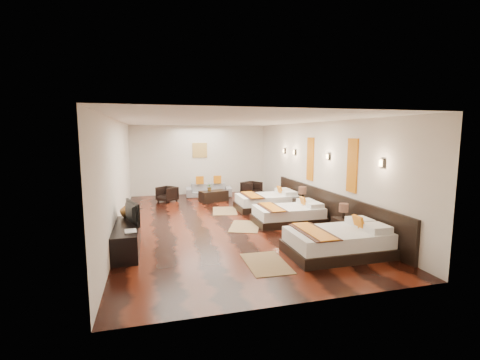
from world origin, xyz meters
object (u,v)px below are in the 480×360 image
object	(u,v)px
tv	(129,213)
figurine	(128,209)
armchair_left	(167,194)
tv_console	(127,238)
nightstand_b	(302,205)
bed_near	(338,242)
bed_far	(267,202)
bed_mid	(289,214)
nightstand_a	(343,225)
sofa	(209,190)
coffee_table	(214,196)
book	(125,232)
table_plant	(210,187)
armchair_right	(252,189)

from	to	relation	value
tv	figurine	xyz separation A→B (m)	(-0.05, 0.62, -0.05)
figurine	armchair_left	world-z (taller)	figurine
tv_console	tv	size ratio (longest dim) A/B	2.12
nightstand_b	tv_console	size ratio (longest dim) A/B	0.49
tv	figurine	world-z (taller)	tv
bed_near	nightstand_b	xyz separation A→B (m)	(0.75, 3.28, 0.04)
bed_far	bed_mid	bearing A→B (deg)	-90.03
nightstand_a	tv	size ratio (longest dim) A/B	0.96
figurine	nightstand_a	bearing A→B (deg)	-11.93
bed_mid	tv_console	xyz separation A→B (m)	(-4.19, -1.19, 0.03)
sofa	coffee_table	distance (m)	1.05
bed_mid	armchair_left	bearing A→B (deg)	128.49
book	table_plant	xyz separation A→B (m)	(2.59, 5.26, -0.03)
book	sofa	world-z (taller)	book
nightstand_a	armchair_left	world-z (taller)	nightstand_a
book	bed_far	bearing A→B (deg)	39.90
nightstand_a	table_plant	distance (m)	5.57
bed_near	nightstand_b	size ratio (longest dim) A/B	2.33
table_plant	tv	bearing A→B (deg)	-118.84
bed_far	armchair_left	bearing A→B (deg)	145.75
bed_near	table_plant	size ratio (longest dim) A/B	7.38
bed_mid	tv_console	size ratio (longest dim) A/B	1.04
bed_far	bed_near	bearing A→B (deg)	-89.99
armchair_right	bed_near	bearing A→B (deg)	-122.57
sofa	armchair_right	size ratio (longest dim) A/B	2.70
nightstand_b	book	world-z (taller)	nightstand_b
bed_near	sofa	bearing A→B (deg)	101.72
bed_far	figurine	world-z (taller)	figurine
armchair_right	coffee_table	world-z (taller)	armchair_right
tv_console	figurine	xyz separation A→B (m)	(0.00, 0.75, 0.46)
sofa	coffee_table	xyz separation A→B (m)	(-0.00, -1.05, -0.06)
bed_far	figurine	distance (m)	4.78
nightstand_a	coffee_table	distance (m)	5.47
bed_mid	figurine	bearing A→B (deg)	-173.92
bed_mid	bed_far	bearing A→B (deg)	89.97
figurine	bed_mid	bearing A→B (deg)	6.08
sofa	nightstand_b	bearing A→B (deg)	-54.32
nightstand_b	tv	xyz separation A→B (m)	(-4.89, -1.83, 0.49)
bed_near	bed_far	bearing A→B (deg)	90.01
figurine	table_plant	world-z (taller)	figurine
bed_far	nightstand_b	distance (m)	1.28
bed_near	tv_console	bearing A→B (deg)	162.45
tv_console	coffee_table	distance (m)	5.44
figurine	sofa	distance (m)	5.72
bed_near	armchair_left	size ratio (longest dim) A/B	3.34
figurine	coffee_table	bearing A→B (deg)	55.42
armchair_left	tv_console	bearing A→B (deg)	-52.24
table_plant	sofa	bearing A→B (deg)	82.41
nightstand_a	nightstand_b	xyz separation A→B (m)	(-0.00, 2.25, 0.02)
nightstand_b	bed_near	bearing A→B (deg)	-102.86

